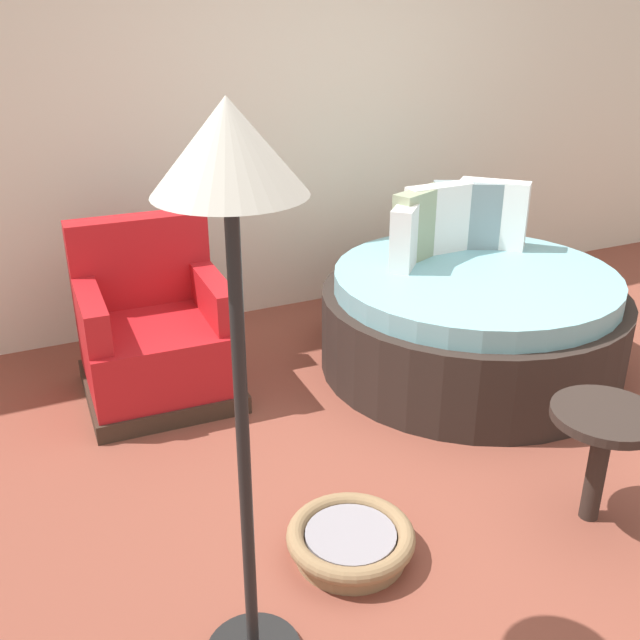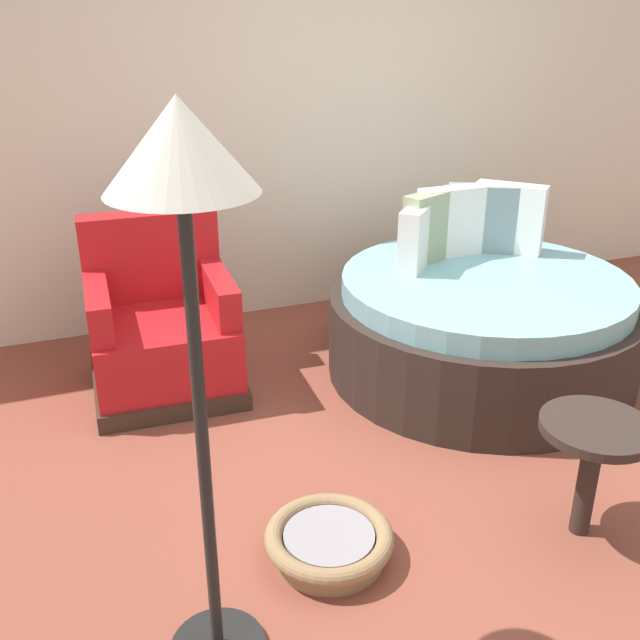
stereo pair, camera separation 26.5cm
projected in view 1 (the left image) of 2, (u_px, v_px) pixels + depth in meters
The scene contains 7 objects.
ground_plane at pixel (478, 448), 3.60m from camera, with size 8.00×8.00×0.02m, color brown.
back_wall at pixel (301, 114), 4.83m from camera, with size 8.00×0.12×2.65m, color silver.
round_daybed at pixel (470, 316), 4.28m from camera, with size 1.76×1.76×1.01m.
red_armchair at pixel (155, 336), 3.99m from camera, with size 0.83×0.83×0.94m.
pet_basket at pixel (351, 541), 2.87m from camera, with size 0.51×0.51×0.13m.
side_table at pixel (604, 431), 2.94m from camera, with size 0.44×0.44×0.52m.
floor_lamp at pixel (232, 214), 1.83m from camera, with size 0.40×0.40×1.82m.
Camera 1 is at (-1.99, -2.42, 2.03)m, focal length 40.89 mm.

